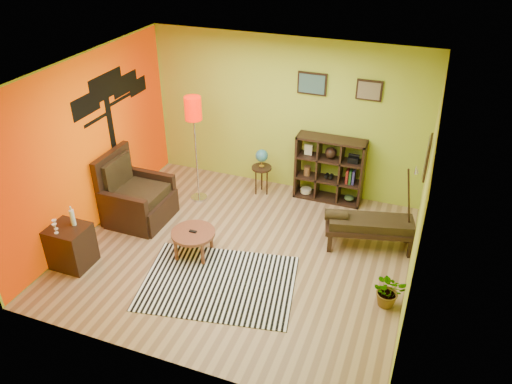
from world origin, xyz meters
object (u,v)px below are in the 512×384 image
at_px(armchair, 135,200).
at_px(side_cabinet, 71,246).
at_px(potted_plant, 388,293).
at_px(bench, 368,225).
at_px(cube_shelf, 330,170).
at_px(coffee_table, 193,235).
at_px(globe_table, 262,161).
at_px(floor_lamp, 194,118).

height_order(armchair, side_cabinet, armchair).
bearing_deg(potted_plant, bench, 112.48).
height_order(cube_shelf, potted_plant, cube_shelf).
height_order(coffee_table, potted_plant, coffee_table).
distance_m(armchair, potted_plant, 4.35).
height_order(globe_table, bench, globe_table).
bearing_deg(globe_table, potted_plant, -39.95).
height_order(side_cabinet, bench, side_cabinet).
height_order(coffee_table, globe_table, globe_table).
height_order(coffee_table, cube_shelf, cube_shelf).
relative_size(coffee_table, potted_plant, 1.36).
relative_size(side_cabinet, cube_shelf, 0.81).
height_order(globe_table, potted_plant, globe_table).
distance_m(side_cabinet, bench, 4.46).
xyz_separation_m(side_cabinet, bench, (4.00, 1.96, 0.07)).
xyz_separation_m(bench, potted_plant, (0.50, -1.20, -0.22)).
bearing_deg(bench, armchair, -171.64).
distance_m(cube_shelf, potted_plant, 2.79).
distance_m(armchair, globe_table, 2.31).
bearing_deg(floor_lamp, armchair, -126.73).
xyz_separation_m(coffee_table, globe_table, (0.34, 2.09, 0.31)).
distance_m(side_cabinet, floor_lamp, 2.81).
xyz_separation_m(side_cabinet, cube_shelf, (3.11, 3.15, 0.27)).
xyz_separation_m(globe_table, bench, (2.09, -0.97, -0.26)).
distance_m(floor_lamp, cube_shelf, 2.54).
xyz_separation_m(floor_lamp, globe_table, (1.00, 0.58, -0.90)).
relative_size(side_cabinet, bench, 0.67).
relative_size(armchair, floor_lamp, 0.61).
bearing_deg(potted_plant, cube_shelf, 120.11).
distance_m(side_cabinet, cube_shelf, 4.44).
height_order(coffee_table, bench, bench).
height_order(side_cabinet, floor_lamp, floor_lamp).
xyz_separation_m(side_cabinet, globe_table, (1.91, 2.93, 0.33)).
height_order(floor_lamp, cube_shelf, floor_lamp).
relative_size(globe_table, bench, 0.61).
xyz_separation_m(globe_table, potted_plant, (2.59, -2.17, -0.48)).
distance_m(coffee_table, potted_plant, 2.93).
bearing_deg(cube_shelf, side_cabinet, -134.63).
xyz_separation_m(armchair, cube_shelf, (2.91, 1.75, 0.24)).
bearing_deg(side_cabinet, coffee_table, 28.33).
height_order(floor_lamp, bench, floor_lamp).
relative_size(armchair, potted_plant, 2.41).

